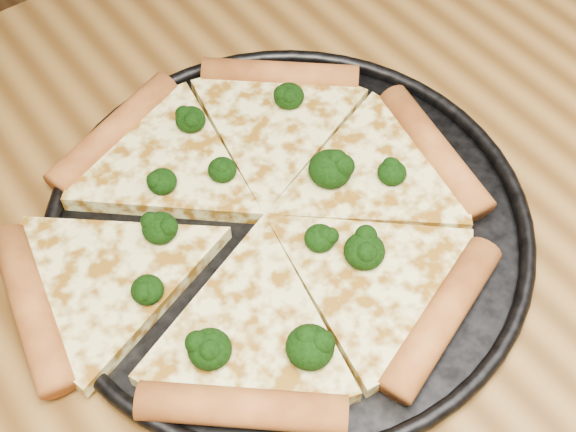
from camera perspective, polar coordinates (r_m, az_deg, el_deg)
dining_table at (r=0.61m, az=0.17°, el=-14.36°), size 1.20×0.90×0.75m
pizza_pan at (r=0.57m, az=0.00°, el=-0.48°), size 0.37×0.37×0.02m
pizza at (r=0.56m, az=-2.22°, el=-0.18°), size 0.37×0.35×0.03m
broccoli_florets at (r=0.54m, az=-1.19°, el=-0.62°), size 0.22×0.24×0.02m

